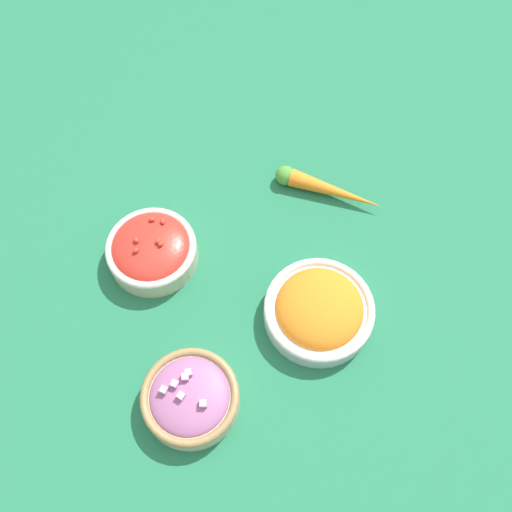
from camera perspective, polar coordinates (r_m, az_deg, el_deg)
name	(u,v)px	position (r m, az deg, el deg)	size (l,w,h in m)	color
ground_plane	(256,264)	(0.93, 0.00, -0.83)	(3.00, 3.00, 0.00)	#23704C
bowl_carrots	(319,310)	(0.87, 6.32, -5.38)	(0.17, 0.17, 0.06)	#B2C1CC
bowl_cherry_tomatoes	(152,250)	(0.92, -10.39, 0.63)	(0.14, 0.14, 0.06)	beige
bowl_red_onion	(190,397)	(0.83, -6.59, -13.88)	(0.14, 0.14, 0.06)	beige
loose_carrot	(325,188)	(0.99, 6.95, 6.73)	(0.12, 0.17, 0.03)	orange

